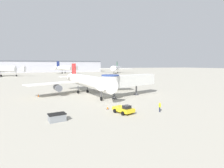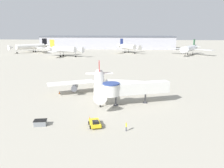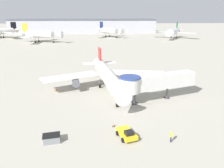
{
  "view_description": "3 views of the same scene",
  "coord_description": "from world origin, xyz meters",
  "px_view_note": "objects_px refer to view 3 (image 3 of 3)",
  "views": [
    {
      "loc": [
        -11.43,
        -43.35,
        7.94
      ],
      "look_at": [
        3.95,
        -1.87,
        3.11
      ],
      "focal_mm": 28.0,
      "sensor_mm": 36.0,
      "label": 1
    },
    {
      "loc": [
        6.84,
        -55.82,
        17.78
      ],
      "look_at": [
        2.13,
        -2.12,
        4.65
      ],
      "focal_mm": 35.0,
      "sensor_mm": 36.0,
      "label": 2
    },
    {
      "loc": [
        -3.54,
        -45.06,
        17.01
      ],
      "look_at": [
        -0.9,
        -0.26,
        2.64
      ],
      "focal_mm": 35.0,
      "sensor_mm": 36.0,
      "label": 3
    }
  ],
  "objects_px": {
    "traffic_cone_apron_front": "(129,139)",
    "ground_crew_marshaller": "(171,136)",
    "service_container_gray": "(52,138)",
    "background_jet_green_tail": "(174,32)",
    "main_airplane": "(107,75)",
    "background_jet_gold_tail": "(39,34)",
    "background_jet_navy_tail": "(109,31)",
    "pushback_tug_yellow": "(127,134)",
    "jet_bridge": "(153,82)",
    "traffic_cone_port_wing": "(56,89)",
    "traffic_cone_near_nose": "(114,125)"
  },
  "relations": [
    {
      "from": "traffic_cone_near_nose",
      "to": "background_jet_green_tail",
      "type": "xyz_separation_m",
      "value": [
        52.26,
        128.61,
        4.7
      ]
    },
    {
      "from": "background_jet_green_tail",
      "to": "background_jet_navy_tail",
      "type": "xyz_separation_m",
      "value": [
        -46.71,
        11.81,
        -0.0
      ]
    },
    {
      "from": "main_airplane",
      "to": "traffic_cone_port_wing",
      "type": "height_order",
      "value": "main_airplane"
    },
    {
      "from": "main_airplane",
      "to": "pushback_tug_yellow",
      "type": "xyz_separation_m",
      "value": [
        2.14,
        -21.27,
        -2.94
      ]
    },
    {
      "from": "jet_bridge",
      "to": "traffic_cone_near_nose",
      "type": "height_order",
      "value": "jet_bridge"
    },
    {
      "from": "pushback_tug_yellow",
      "to": "service_container_gray",
      "type": "relative_size",
      "value": 1.52
    },
    {
      "from": "traffic_cone_near_nose",
      "to": "background_jet_gold_tail",
      "type": "distance_m",
      "value": 117.64
    },
    {
      "from": "pushback_tug_yellow",
      "to": "service_container_gray",
      "type": "xyz_separation_m",
      "value": [
        -10.59,
        -0.49,
        -0.11
      ]
    },
    {
      "from": "service_container_gray",
      "to": "traffic_cone_near_nose",
      "type": "xyz_separation_m",
      "value": [
        8.9,
        3.88,
        -0.22
      ]
    },
    {
      "from": "service_container_gray",
      "to": "background_jet_green_tail",
      "type": "height_order",
      "value": "background_jet_green_tail"
    },
    {
      "from": "ground_crew_marshaller",
      "to": "traffic_cone_port_wing",
      "type": "bearing_deg",
      "value": -135.47
    },
    {
      "from": "service_container_gray",
      "to": "traffic_cone_apron_front",
      "type": "xyz_separation_m",
      "value": [
        10.84,
        -0.43,
        -0.27
      ]
    },
    {
      "from": "background_jet_navy_tail",
      "to": "traffic_cone_apron_front",
      "type": "bearing_deg",
      "value": -133.03
    },
    {
      "from": "main_airplane",
      "to": "jet_bridge",
      "type": "xyz_separation_m",
      "value": [
        9.02,
        -7.44,
        0.45
      ]
    },
    {
      "from": "background_jet_green_tail",
      "to": "traffic_cone_near_nose",
      "type": "bearing_deg",
      "value": -82.46
    },
    {
      "from": "pushback_tug_yellow",
      "to": "background_jet_gold_tail",
      "type": "xyz_separation_m",
      "value": [
        -41.2,
        114.09,
        4.46
      ]
    },
    {
      "from": "main_airplane",
      "to": "jet_bridge",
      "type": "bearing_deg",
      "value": -48.23
    },
    {
      "from": "service_container_gray",
      "to": "ground_crew_marshaller",
      "type": "height_order",
      "value": "ground_crew_marshaller"
    },
    {
      "from": "traffic_cone_apron_front",
      "to": "ground_crew_marshaller",
      "type": "distance_m",
      "value": 5.82
    },
    {
      "from": "background_jet_gold_tail",
      "to": "background_jet_navy_tail",
      "type": "bearing_deg",
      "value": -38.92
    },
    {
      "from": "jet_bridge",
      "to": "traffic_cone_apron_front",
      "type": "relative_size",
      "value": 27.69
    },
    {
      "from": "background_jet_green_tail",
      "to": "background_jet_navy_tail",
      "type": "relative_size",
      "value": 1.26
    },
    {
      "from": "jet_bridge",
      "to": "background_jet_navy_tail",
      "type": "bearing_deg",
      "value": 71.82
    },
    {
      "from": "ground_crew_marshaller",
      "to": "background_jet_navy_tail",
      "type": "relative_size",
      "value": 0.07
    },
    {
      "from": "pushback_tug_yellow",
      "to": "traffic_cone_port_wing",
      "type": "bearing_deg",
      "value": 105.59
    },
    {
      "from": "background_jet_gold_tail",
      "to": "pushback_tug_yellow",
      "type": "bearing_deg",
      "value": -142.47
    },
    {
      "from": "service_container_gray",
      "to": "background_jet_gold_tail",
      "type": "height_order",
      "value": "background_jet_gold_tail"
    },
    {
      "from": "background_jet_navy_tail",
      "to": "service_container_gray",
      "type": "bearing_deg",
      "value": -137.32
    },
    {
      "from": "ground_crew_marshaller",
      "to": "traffic_cone_apron_front",
      "type": "bearing_deg",
      "value": -92.84
    },
    {
      "from": "pushback_tug_yellow",
      "to": "background_jet_green_tail",
      "type": "xyz_separation_m",
      "value": [
        50.58,
        132.0,
        4.37
      ]
    },
    {
      "from": "main_airplane",
      "to": "service_container_gray",
      "type": "bearing_deg",
      "value": -119.93
    },
    {
      "from": "traffic_cone_port_wing",
      "to": "background_jet_navy_tail",
      "type": "bearing_deg",
      "value": 81.75
    },
    {
      "from": "traffic_cone_apron_front",
      "to": "ground_crew_marshaller",
      "type": "relative_size",
      "value": 0.34
    },
    {
      "from": "main_airplane",
      "to": "background_jet_navy_tail",
      "type": "xyz_separation_m",
      "value": [
        6.01,
        122.54,
        1.44
      ]
    },
    {
      "from": "jet_bridge",
      "to": "background_jet_gold_tail",
      "type": "height_order",
      "value": "background_jet_gold_tail"
    },
    {
      "from": "jet_bridge",
      "to": "traffic_cone_near_nose",
      "type": "distance_m",
      "value": 14.0
    },
    {
      "from": "service_container_gray",
      "to": "background_jet_navy_tail",
      "type": "bearing_deg",
      "value": 84.28
    },
    {
      "from": "main_airplane",
      "to": "service_container_gray",
      "type": "distance_m",
      "value": 23.54
    },
    {
      "from": "traffic_cone_port_wing",
      "to": "ground_crew_marshaller",
      "type": "relative_size",
      "value": 0.47
    },
    {
      "from": "pushback_tug_yellow",
      "to": "traffic_cone_apron_front",
      "type": "height_order",
      "value": "pushback_tug_yellow"
    },
    {
      "from": "pushback_tug_yellow",
      "to": "background_jet_green_tail",
      "type": "height_order",
      "value": "background_jet_green_tail"
    },
    {
      "from": "service_container_gray",
      "to": "main_airplane",
      "type": "bearing_deg",
      "value": 68.78
    },
    {
      "from": "pushback_tug_yellow",
      "to": "service_container_gray",
      "type": "bearing_deg",
      "value": 164.64
    },
    {
      "from": "jet_bridge",
      "to": "background_jet_gold_tail",
      "type": "xyz_separation_m",
      "value": [
        -48.09,
        100.26,
        1.08
      ]
    },
    {
      "from": "jet_bridge",
      "to": "traffic_cone_near_nose",
      "type": "xyz_separation_m",
      "value": [
        -8.57,
        -10.44,
        -3.72
      ]
    },
    {
      "from": "traffic_cone_apron_front",
      "to": "background_jet_navy_tail",
      "type": "relative_size",
      "value": 0.02
    },
    {
      "from": "traffic_cone_near_nose",
      "to": "background_jet_green_tail",
      "type": "height_order",
      "value": "background_jet_green_tail"
    },
    {
      "from": "main_airplane",
      "to": "traffic_cone_apron_front",
      "type": "distance_m",
      "value": 22.56
    },
    {
      "from": "traffic_cone_near_nose",
      "to": "background_jet_gold_tail",
      "type": "relative_size",
      "value": 0.02
    },
    {
      "from": "ground_crew_marshaller",
      "to": "jet_bridge",
      "type": "bearing_deg",
      "value": 179.66
    }
  ]
}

